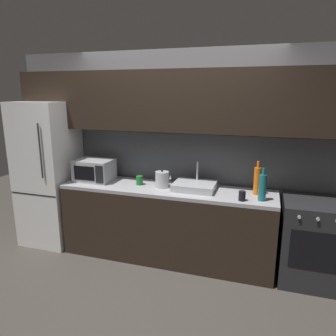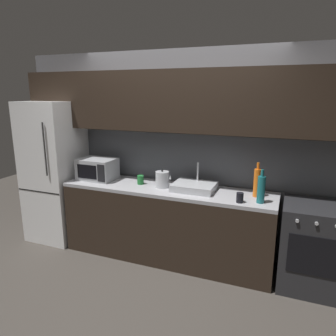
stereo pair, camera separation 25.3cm
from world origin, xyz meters
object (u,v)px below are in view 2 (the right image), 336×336
object	(u,v)px
refrigerator	(55,171)
microwave	(98,169)
oven_range	(311,246)
kettle	(162,179)
mug_dark	(240,198)
wine_bottle_teal	(261,189)
wine_bottle_orange	(257,182)
mug_green	(140,180)

from	to	relation	value
refrigerator	microwave	distance (m)	0.69
oven_range	kettle	world-z (taller)	kettle
microwave	mug_dark	distance (m)	1.87
oven_range	refrigerator	bearing A→B (deg)	179.98
oven_range	wine_bottle_teal	size ratio (longest dim) A/B	2.58
refrigerator	wine_bottle_teal	bearing A→B (deg)	-2.69
refrigerator	oven_range	size ratio (longest dim) A/B	2.10
microwave	kettle	distance (m)	0.91
wine_bottle_teal	wine_bottle_orange	bearing A→B (deg)	108.19
refrigerator	mug_green	size ratio (longest dim) A/B	17.28
wine_bottle_teal	oven_range	bearing A→B (deg)	13.65
wine_bottle_teal	mug_green	size ratio (longest dim) A/B	3.20
wine_bottle_teal	mug_green	distance (m)	1.45
wine_bottle_orange	mug_dark	world-z (taller)	wine_bottle_orange
oven_range	mug_green	xyz separation A→B (m)	(-1.96, 0.02, 0.50)
microwave	mug_green	size ratio (longest dim) A/B	4.22
kettle	refrigerator	bearing A→B (deg)	-179.83
wine_bottle_teal	mug_dark	xyz separation A→B (m)	(-0.20, -0.07, -0.09)
wine_bottle_teal	mug_dark	distance (m)	0.23
mug_dark	refrigerator	bearing A→B (deg)	175.56
refrigerator	mug_green	xyz separation A→B (m)	(1.30, 0.02, 0.01)
wine_bottle_teal	mug_dark	bearing A→B (deg)	-160.74
microwave	mug_green	bearing A→B (deg)	0.03
kettle	wine_bottle_teal	bearing A→B (deg)	-6.66
microwave	kettle	xyz separation A→B (m)	(0.91, -0.01, -0.04)
microwave	wine_bottle_teal	xyz separation A→B (m)	(2.05, -0.15, 0.01)
mug_green	mug_dark	bearing A→B (deg)	-9.86
microwave	mug_dark	bearing A→B (deg)	-6.61
microwave	mug_dark	world-z (taller)	microwave
microwave	kettle	world-z (taller)	microwave
oven_range	mug_dark	xyz separation A→B (m)	(-0.72, -0.20, 0.50)
oven_range	kettle	bearing A→B (deg)	179.79
refrigerator	mug_green	distance (m)	1.30
refrigerator	mug_green	bearing A→B (deg)	0.83
refrigerator	mug_dark	distance (m)	2.54
oven_range	microwave	xyz separation A→B (m)	(-2.58, 0.02, 0.58)
wine_bottle_teal	mug_green	xyz separation A→B (m)	(-1.44, 0.15, -0.09)
kettle	wine_bottle_orange	distance (m)	1.08
oven_range	mug_green	size ratio (longest dim) A/B	8.25
wine_bottle_orange	mug_dark	size ratio (longest dim) A/B	3.63
wine_bottle_teal	mug_green	world-z (taller)	wine_bottle_teal
oven_range	microwave	size ratio (longest dim) A/B	1.96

